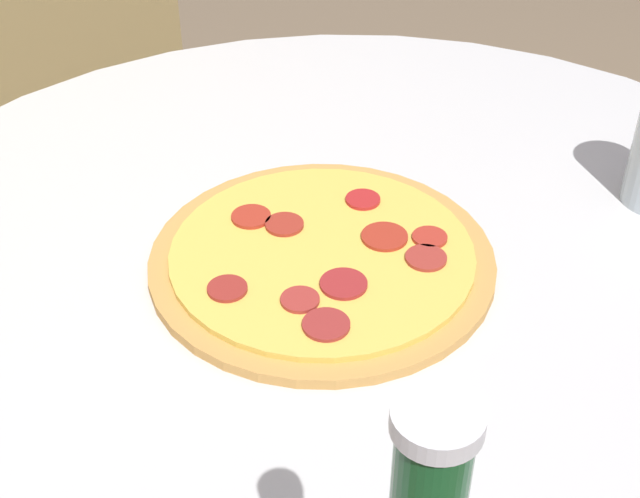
% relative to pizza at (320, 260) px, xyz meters
% --- Properties ---
extents(table, '(1.05, 1.05, 0.76)m').
position_rel_pizza_xyz_m(table, '(0.00, -0.04, -0.20)').
color(table, silver).
rests_on(table, ground_plane).
extents(pizza, '(0.31, 0.31, 0.02)m').
position_rel_pizza_xyz_m(pizza, '(0.00, 0.00, 0.00)').
color(pizza, '#C68E47').
rests_on(pizza, table).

